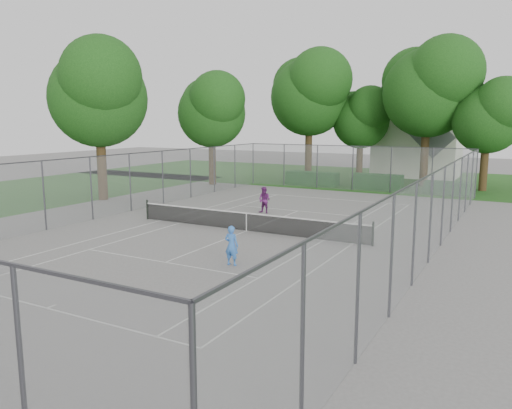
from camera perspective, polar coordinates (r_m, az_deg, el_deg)
The scene contains 17 objects.
ground at distance 24.99m, azimuth -1.10°, elevation -3.05°, with size 120.00×120.00×0.00m, color slate.
grass_far at distance 49.02m, azimuth 14.13°, elevation 2.87°, with size 60.00×20.00×0.00m, color #1E4E16.
court_markings at distance 24.99m, azimuth -1.10°, elevation -3.03°, with size 11.03×23.83×0.01m.
tennis_net at distance 24.89m, azimuth -1.10°, elevation -1.90°, with size 12.87×0.10×1.10m.
perimeter_fence at distance 24.66m, azimuth -1.11°, elevation 1.06°, with size 18.08×34.08×3.52m.
tree_far_left at distance 48.00m, azimuth 6.22°, elevation 12.84°, with size 8.36×7.63×12.01m.
tree_far_midleft at distance 47.97m, azimuth 11.98°, elevation 9.89°, with size 5.99×5.47×8.62m.
tree_far_midright at distance 44.49m, azimuth 19.22°, elevation 12.78°, with size 8.46×7.73×12.17m.
tree_far_right at distance 42.90m, azimuth 25.08°, elevation 9.40°, with size 6.09×5.56×8.75m.
tree_side_back at distance 43.18m, azimuth -5.07°, elevation 10.97°, with size 6.64×6.06×9.54m.
tree_side_front at distance 36.08m, azimuth -17.60°, elevation 12.36°, with size 7.59×6.93×10.91m.
hedge_left at distance 43.21m, azimuth 6.43°, elevation 2.98°, with size 4.49×1.35×1.12m, color #174A1A.
hedge_mid at distance 41.20m, azimuth 13.72°, elevation 2.53°, with size 3.92×1.12×1.23m, color #174A1A.
hedge_right at distance 40.19m, azimuth 20.92°, elevation 1.80°, with size 3.14×1.15×0.94m, color #174A1A.
house at distance 52.26m, azimuth 18.03°, elevation 7.41°, with size 7.84×6.07×9.76m.
girl_player at distance 19.02m, azimuth -2.81°, elevation -4.70°, with size 0.56×0.37×1.54m, color #3979D6.
woman_player at distance 29.65m, azimuth 0.97°, elevation 0.51°, with size 0.77×0.60×1.58m, color #652165.
Camera 1 is at (12.08, -21.19, 5.44)m, focal length 35.00 mm.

